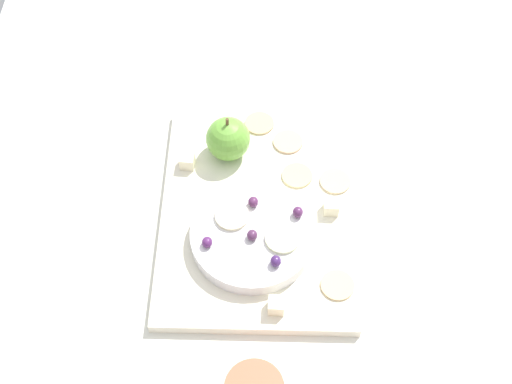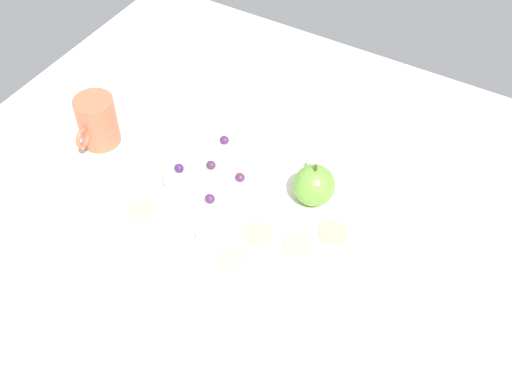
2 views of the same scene
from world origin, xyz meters
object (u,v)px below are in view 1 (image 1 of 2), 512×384
Objects in this scene: cheese_cube_1 at (187,161)px; cracker_4 at (297,176)px; apple_slice_1 at (232,216)px; cheese_cube_2 at (276,305)px; platter at (258,212)px; cracker_3 at (335,181)px; grape_3 at (207,242)px; cracker_0 at (288,142)px; grape_1 at (254,202)px; grape_4 at (276,261)px; grape_0 at (252,235)px; grape_2 at (298,212)px; cheese_cube_0 at (331,207)px; cracker_1 at (337,285)px; apple_whole at (228,139)px; serving_dish at (253,236)px; apple_slice_0 at (282,239)px; cracker_2 at (259,123)px.

cheese_cube_1 is 0.46× the size of cracker_4.
cheese_cube_2 is at bearing 26.11° from apple_slice_1.
cracker_3 is (-5.31, 12.01, 1.10)cm from platter.
platter is 11.32cm from grape_3.
grape_3 is at bearing -41.54° from platter.
cracker_0 is at bearing 152.69° from apple_slice_1.
grape_4 reaches higher than grape_1.
grape_0 is 1.00× the size of grape_2.
grape_3 is (7.83, -18.14, 1.97)cm from cheese_cube_0.
cracker_4 is 9.33cm from grape_2.
grape_3 is at bearing -34.60° from apple_slice_1.
cracker_1 reaches higher than platter.
grape_1 is (0.84, -0.54, 3.99)cm from platter.
cracker_1 is 1.00× the size of cracker_3.
grape_1 reaches higher than cracker_4.
cracker_0 reaches higher than platter.
cracker_1 is 1.00× the size of cracker_4.
apple_whole reaches higher than grape_2.
cheese_cube_1 is at bearing -144.08° from grape_0.
cracker_3 is at bearing 131.01° from serving_dish.
cracker_1 is 19.47cm from grape_3.
apple_slice_0 reaches higher than cracker_4.
serving_dish is at bearing 175.05° from grape_0.
cracker_2 is 2.85× the size of grape_2.
serving_dish is at bearing 51.21° from apple_slice_1.
platter is 5.65× the size of apple_whole.
grape_4 is at bearing 19.51° from apple_whole.
cracker_3 is (11.60, 12.07, 0.00)cm from cracker_2.
cheese_cube_2 is at bearing 5.10° from cracker_2.
cheese_cube_0 is 0.44× the size of apple_slice_0.
grape_4 reaches higher than cheese_cube_1.
cheese_cube_1 is at bearing -145.85° from apple_slice_1.
cheese_cube_0 is at bearing 101.48° from apple_slice_1.
grape_1 is at bearing -104.76° from grape_2.
grape_4 reaches higher than cracker_2.
grape_0 is at bearing 13.66° from apple_whole.
grape_2 is at bearing 115.25° from serving_dish.
cheese_cube_2 is (24.70, 14.21, 0.00)cm from cheese_cube_1.
cracker_4 is 17.67cm from grape_4.
cracker_0 is at bearing -168.31° from cracker_4.
grape_2 reaches higher than grape_0.
platter is 13.92cm from cracker_0.
cracker_4 is at bearing 29.96° from cracker_2.
grape_1 is 7.35cm from apple_slice_0.
apple_slice_1 reaches higher than cracker_4.
apple_slice_1 is (-2.52, -3.13, 1.49)cm from serving_dish.
grape_2 is 1.00× the size of grape_4.
cracker_3 is at bearing 118.21° from apple_slice_1.
cracker_0 is 1.00× the size of cracker_4.
cheese_cube_2 is 10.84cm from grape_0.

